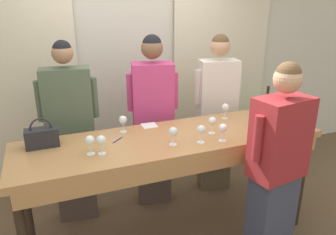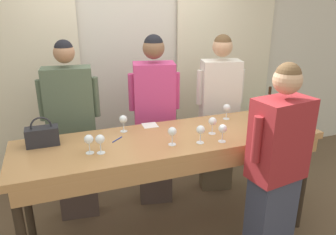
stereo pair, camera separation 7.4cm
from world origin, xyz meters
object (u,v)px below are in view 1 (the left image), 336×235
(wine_glass_back_mid, at_px, (90,141))
(guest_pink_top, at_px, (153,121))
(wine_glass_front_right, at_px, (225,108))
(handbag, at_px, (42,137))
(wine_glass_center_left, at_px, (223,129))
(wine_glass_center_mid, at_px, (101,141))
(wine_glass_back_left, at_px, (269,101))
(potted_plant, at_px, (275,130))
(wine_glass_front_left, at_px, (212,121))
(wine_glass_back_right, at_px, (173,132))
(tasting_bar, at_px, (172,148))
(wine_bottle, at_px, (266,107))
(wine_glass_front_mid, at_px, (123,120))
(wine_glass_center_right, at_px, (201,130))
(host_pouring, at_px, (276,168))
(guest_olive_jacket, at_px, (71,134))
(guest_cream_sweater, at_px, (217,113))
(wine_glass_near_host, at_px, (255,107))

(wine_glass_back_mid, distance_m, guest_pink_top, 1.07)
(wine_glass_front_right, bearing_deg, handbag, -178.83)
(wine_glass_center_left, height_order, wine_glass_center_mid, same)
(wine_glass_back_left, height_order, potted_plant, wine_glass_back_left)
(wine_glass_front_left, xyz_separation_m, wine_glass_back_right, (-0.41, -0.10, -0.00))
(handbag, xyz_separation_m, wine_glass_front_left, (1.40, -0.26, 0.03))
(tasting_bar, relative_size, wine_glass_back_left, 17.24)
(wine_bottle, xyz_separation_m, wine_glass_front_right, (-0.37, 0.15, -0.01))
(wine_glass_front_mid, distance_m, wine_glass_back_right, 0.52)
(tasting_bar, bearing_deg, potted_plant, 27.22)
(handbag, distance_m, guest_pink_top, 1.20)
(tasting_bar, distance_m, wine_glass_back_mid, 0.74)
(wine_glass_center_right, bearing_deg, host_pouring, -36.00)
(wine_glass_front_left, bearing_deg, wine_glass_back_right, -166.76)
(wine_glass_front_right, bearing_deg, tasting_bar, -159.49)
(wine_glass_front_left, bearing_deg, host_pouring, -57.81)
(wine_glass_front_right, height_order, guest_olive_jacket, guest_olive_jacket)
(wine_glass_center_mid, bearing_deg, wine_glass_back_mid, 160.84)
(wine_bottle, relative_size, wine_glass_center_mid, 2.19)
(wine_glass_front_mid, relative_size, host_pouring, 0.09)
(handbag, relative_size, guest_cream_sweater, 0.14)
(tasting_bar, bearing_deg, wine_glass_near_host, 10.45)
(wine_glass_center_right, height_order, wine_glass_near_host, same)
(wine_glass_back_left, xyz_separation_m, wine_glass_near_host, (-0.25, -0.11, 0.00))
(wine_glass_front_left, bearing_deg, wine_glass_center_right, -142.09)
(handbag, bearing_deg, wine_glass_back_mid, -39.99)
(wine_glass_front_mid, bearing_deg, wine_glass_back_left, 0.29)
(guest_pink_top, bearing_deg, wine_glass_back_left, -18.16)
(wine_glass_back_right, bearing_deg, guest_cream_sweater, 42.80)
(wine_glass_center_left, xyz_separation_m, guest_cream_sweater, (0.45, 0.89, -0.21))
(guest_pink_top, relative_size, potted_plant, 2.34)
(wine_glass_front_right, relative_size, wine_glass_back_mid, 1.00)
(wine_glass_near_host, bearing_deg, wine_glass_back_left, 23.23)
(guest_cream_sweater, bearing_deg, wine_glass_front_left, -122.73)
(wine_glass_center_left, height_order, wine_glass_back_right, same)
(wine_bottle, bearing_deg, wine_glass_front_left, -168.50)
(wine_glass_back_mid, bearing_deg, wine_glass_front_left, 1.40)
(wine_glass_center_right, bearing_deg, wine_glass_center_left, -12.40)
(wine_glass_center_mid, height_order, wine_glass_back_left, same)
(wine_bottle, bearing_deg, wine_glass_front_mid, 172.64)
(tasting_bar, height_order, guest_olive_jacket, guest_olive_jacket)
(wine_glass_front_left, relative_size, host_pouring, 0.09)
(wine_glass_near_host, bearing_deg, wine_glass_front_right, 165.79)
(wine_glass_center_mid, xyz_separation_m, potted_plant, (2.60, 1.11, -0.72))
(potted_plant, bearing_deg, wine_glass_front_right, -149.63)
(wine_glass_center_right, xyz_separation_m, wine_glass_back_left, (1.03, 0.47, 0.00))
(wine_glass_center_mid, bearing_deg, potted_plant, 23.16)
(wine_glass_near_host, relative_size, host_pouring, 0.09)
(wine_glass_front_right, xyz_separation_m, guest_olive_jacket, (-1.45, 0.41, -0.22))
(wine_glass_front_mid, xyz_separation_m, wine_glass_back_mid, (-0.34, -0.34, 0.00))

